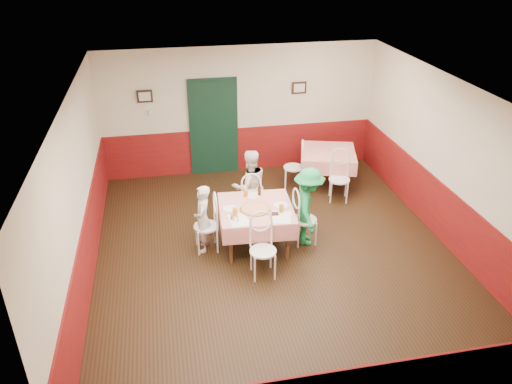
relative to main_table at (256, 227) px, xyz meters
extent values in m
plane|color=black|center=(0.27, -0.33, -0.38)|extent=(7.00, 7.00, 0.00)
plane|color=white|center=(0.27, -0.33, 2.42)|extent=(7.00, 7.00, 0.00)
cube|color=beige|center=(0.27, 3.17, 1.02)|extent=(6.00, 0.10, 2.80)
cube|color=beige|center=(0.27, -3.83, 1.02)|extent=(6.00, 0.10, 2.80)
cube|color=beige|center=(-2.73, -0.33, 1.02)|extent=(0.10, 7.00, 2.80)
cube|color=beige|center=(3.27, -0.33, 1.02)|extent=(0.10, 7.00, 2.80)
cube|color=maroon|center=(0.27, 3.16, 0.12)|extent=(6.00, 0.03, 1.00)
cube|color=maroon|center=(-2.72, -0.33, 0.12)|extent=(0.03, 7.00, 1.00)
cube|color=maroon|center=(3.25, -0.33, 0.12)|extent=(0.03, 7.00, 1.00)
cube|color=black|center=(-0.33, 3.12, 0.68)|extent=(0.96, 0.06, 2.10)
cube|color=black|center=(-1.73, 3.12, 1.48)|extent=(0.32, 0.03, 0.26)
cube|color=black|center=(1.57, 3.12, 1.48)|extent=(0.32, 0.03, 0.26)
cube|color=white|center=(-1.63, 3.12, 1.12)|extent=(0.10, 0.03, 0.10)
cube|color=red|center=(0.00, 0.00, 0.00)|extent=(1.30, 1.30, 0.77)
cube|color=red|center=(1.96, 2.07, 0.00)|extent=(1.38, 1.38, 0.77)
cylinder|color=#B74723|center=(-0.02, -0.07, 0.40)|extent=(0.53, 0.53, 0.03)
cylinder|color=white|center=(-0.43, 0.02, 0.39)|extent=(0.27, 0.27, 0.01)
cylinder|color=white|center=(0.42, -0.02, 0.39)|extent=(0.27, 0.27, 0.01)
cylinder|color=white|center=(0.03, 0.40, 0.39)|extent=(0.27, 0.27, 0.01)
cylinder|color=#BF7219|center=(-0.39, -0.22, 0.46)|extent=(0.08, 0.08, 0.14)
cylinder|color=#BF7219|center=(0.38, -0.24, 0.45)|extent=(0.08, 0.08, 0.14)
cylinder|color=#BF7219|center=(-0.10, 0.40, 0.45)|extent=(0.07, 0.07, 0.13)
cylinder|color=#381C0A|center=(0.14, 0.39, 0.49)|extent=(0.06, 0.06, 0.21)
cylinder|color=silver|center=(-0.43, -0.36, 0.43)|extent=(0.04, 0.04, 0.09)
cylinder|color=silver|center=(-0.38, -0.41, 0.43)|extent=(0.04, 0.04, 0.09)
cylinder|color=#B23319|center=(-0.46, -0.32, 0.43)|extent=(0.04, 0.04, 0.09)
cube|color=white|center=(-0.35, -0.36, 0.39)|extent=(0.33, 0.42, 0.00)
cube|color=white|center=(0.35, -0.40, 0.39)|extent=(0.40, 0.47, 0.00)
cube|color=black|center=(0.26, -0.29, 0.40)|extent=(0.12, 0.10, 0.02)
imported|color=gray|center=(-0.90, 0.06, 0.23)|extent=(0.37, 0.49, 1.20)
imported|color=gray|center=(0.06, 0.90, 0.33)|extent=(0.77, 0.66, 1.41)
imported|color=gray|center=(0.90, -0.06, 0.33)|extent=(0.69, 1.00, 1.41)
camera|label=1|loc=(-1.40, -7.16, 4.50)|focal=35.00mm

